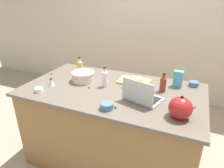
{
  "coord_description": "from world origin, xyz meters",
  "views": [
    {
      "loc": [
        0.72,
        -1.67,
        1.75
      ],
      "look_at": [
        0.0,
        0.0,
        0.95
      ],
      "focal_mm": 31.8,
      "sensor_mm": 36.0,
      "label": 1
    }
  ],
  "objects_px": {
    "bottle_soy": "(163,84)",
    "ramekin_small": "(107,106)",
    "bottle_oil": "(80,67)",
    "candy_bag": "(178,79)",
    "cutting_board": "(134,81)",
    "kettle": "(180,108)",
    "kitchen_timer": "(51,82)",
    "butter_stick_right": "(136,78)",
    "bottle_vinegar": "(105,79)",
    "mixing_bowl_large": "(83,76)",
    "ramekin_medium": "(194,84)",
    "laptop": "(142,96)",
    "butter_stick_left": "(137,80)",
    "ramekin_wide": "(39,90)"
  },
  "relations": [
    {
      "from": "candy_bag",
      "to": "cutting_board",
      "type": "bearing_deg",
      "value": -172.5
    },
    {
      "from": "bottle_vinegar",
      "to": "cutting_board",
      "type": "height_order",
      "value": "bottle_vinegar"
    },
    {
      "from": "ramekin_medium",
      "to": "bottle_vinegar",
      "type": "bearing_deg",
      "value": -155.85
    },
    {
      "from": "ramekin_medium",
      "to": "kitchen_timer",
      "type": "bearing_deg",
      "value": -157.44
    },
    {
      "from": "butter_stick_left",
      "to": "candy_bag",
      "type": "relative_size",
      "value": 0.65
    },
    {
      "from": "bottle_vinegar",
      "to": "mixing_bowl_large",
      "type": "bearing_deg",
      "value": 172.18
    },
    {
      "from": "laptop",
      "to": "ramekin_small",
      "type": "distance_m",
      "value": 0.33
    },
    {
      "from": "laptop",
      "to": "ramekin_medium",
      "type": "bearing_deg",
      "value": 52.16
    },
    {
      "from": "kettle",
      "to": "kitchen_timer",
      "type": "xyz_separation_m",
      "value": [
        -1.3,
        0.1,
        -0.04
      ]
    },
    {
      "from": "candy_bag",
      "to": "bottle_soy",
      "type": "bearing_deg",
      "value": -124.25
    },
    {
      "from": "mixing_bowl_large",
      "to": "kettle",
      "type": "height_order",
      "value": "kettle"
    },
    {
      "from": "ramekin_small",
      "to": "bottle_vinegar",
      "type": "bearing_deg",
      "value": 117.17
    },
    {
      "from": "kettle",
      "to": "cutting_board",
      "type": "bearing_deg",
      "value": 135.23
    },
    {
      "from": "ramekin_small",
      "to": "candy_bag",
      "type": "bearing_deg",
      "value": 54.95
    },
    {
      "from": "ramekin_wide",
      "to": "bottle_soy",
      "type": "bearing_deg",
      "value": 23.48
    },
    {
      "from": "bottle_soy",
      "to": "ramekin_medium",
      "type": "bearing_deg",
      "value": 43.42
    },
    {
      "from": "laptop",
      "to": "cutting_board",
      "type": "height_order",
      "value": "laptop"
    },
    {
      "from": "bottle_oil",
      "to": "ramekin_wide",
      "type": "relative_size",
      "value": 2.5
    },
    {
      "from": "bottle_oil",
      "to": "cutting_board",
      "type": "height_order",
      "value": "bottle_oil"
    },
    {
      "from": "bottle_vinegar",
      "to": "candy_bag",
      "type": "height_order",
      "value": "bottle_vinegar"
    },
    {
      "from": "ramekin_wide",
      "to": "candy_bag",
      "type": "height_order",
      "value": "candy_bag"
    },
    {
      "from": "kettle",
      "to": "kitchen_timer",
      "type": "relative_size",
      "value": 2.77
    },
    {
      "from": "butter_stick_right",
      "to": "ramekin_medium",
      "type": "distance_m",
      "value": 0.59
    },
    {
      "from": "butter_stick_left",
      "to": "kettle",
      "type": "bearing_deg",
      "value": -45.57
    },
    {
      "from": "kettle",
      "to": "ramekin_medium",
      "type": "relative_size",
      "value": 2.2
    },
    {
      "from": "laptop",
      "to": "ramekin_small",
      "type": "relative_size",
      "value": 3.3
    },
    {
      "from": "bottle_oil",
      "to": "ramekin_small",
      "type": "distance_m",
      "value": 0.89
    },
    {
      "from": "laptop",
      "to": "bottle_soy",
      "type": "height_order",
      "value": "laptop"
    },
    {
      "from": "cutting_board",
      "to": "butter_stick_left",
      "type": "distance_m",
      "value": 0.05
    },
    {
      "from": "laptop",
      "to": "kitchen_timer",
      "type": "relative_size",
      "value": 4.63
    },
    {
      "from": "laptop",
      "to": "ramekin_medium",
      "type": "relative_size",
      "value": 3.68
    },
    {
      "from": "bottle_vinegar",
      "to": "kitchen_timer",
      "type": "height_order",
      "value": "bottle_vinegar"
    },
    {
      "from": "butter_stick_left",
      "to": "bottle_oil",
      "type": "bearing_deg",
      "value": 179.05
    },
    {
      "from": "bottle_vinegar",
      "to": "ramekin_small",
      "type": "relative_size",
      "value": 1.96
    },
    {
      "from": "laptop",
      "to": "ramekin_wide",
      "type": "relative_size",
      "value": 4.4
    },
    {
      "from": "bottle_soy",
      "to": "ramekin_small",
      "type": "xyz_separation_m",
      "value": [
        -0.36,
        -0.51,
        -0.05
      ]
    },
    {
      "from": "ramekin_wide",
      "to": "kitchen_timer",
      "type": "distance_m",
      "value": 0.17
    },
    {
      "from": "cutting_board",
      "to": "ramekin_wide",
      "type": "xyz_separation_m",
      "value": [
        -0.78,
        -0.6,
        0.01
      ]
    },
    {
      "from": "cutting_board",
      "to": "kitchen_timer",
      "type": "distance_m",
      "value": 0.88
    },
    {
      "from": "candy_bag",
      "to": "ramekin_small",
      "type": "bearing_deg",
      "value": -125.05
    },
    {
      "from": "kettle",
      "to": "candy_bag",
      "type": "xyz_separation_m",
      "value": [
        -0.08,
        0.58,
        0.01
      ]
    },
    {
      "from": "bottle_oil",
      "to": "candy_bag",
      "type": "relative_size",
      "value": 1.19
    },
    {
      "from": "ramekin_wide",
      "to": "bottle_oil",
      "type": "bearing_deg",
      "value": 79.64
    },
    {
      "from": "bottle_soy",
      "to": "ramekin_small",
      "type": "bearing_deg",
      "value": -125.32
    },
    {
      "from": "ramekin_small",
      "to": "ramekin_wide",
      "type": "xyz_separation_m",
      "value": [
        -0.74,
        0.03,
        -0.01
      ]
    },
    {
      "from": "ramekin_wide",
      "to": "butter_stick_right",
      "type": "bearing_deg",
      "value": 37.81
    },
    {
      "from": "bottle_soy",
      "to": "cutting_board",
      "type": "xyz_separation_m",
      "value": [
        -0.33,
        0.12,
        -0.07
      ]
    },
    {
      "from": "laptop",
      "to": "bottle_oil",
      "type": "bearing_deg",
      "value": 156.44
    },
    {
      "from": "bottle_oil",
      "to": "butter_stick_right",
      "type": "bearing_deg",
      "value": 2.75
    },
    {
      "from": "bottle_vinegar",
      "to": "butter_stick_left",
      "type": "height_order",
      "value": "bottle_vinegar"
    }
  ]
}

